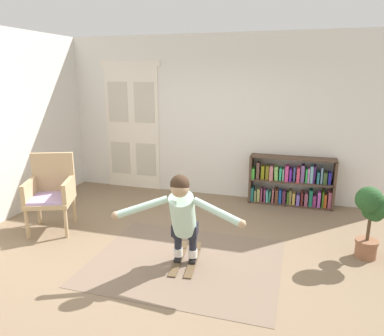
{
  "coord_description": "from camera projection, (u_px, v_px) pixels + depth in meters",
  "views": [
    {
      "loc": [
        1.34,
        -3.78,
        2.21
      ],
      "look_at": [
        0.07,
        0.46,
        1.05
      ],
      "focal_mm": 33.57,
      "sensor_mm": 36.0,
      "label": 1
    }
  ],
  "objects": [
    {
      "name": "rug",
      "position": [
        186.0,
        262.0,
        4.36
      ],
      "size": [
        2.26,
        1.82,
        0.01
      ],
      "primitive_type": "cube",
      "color": "#75604F",
      "rests_on": "ground"
    },
    {
      "name": "potted_plant",
      "position": [
        372.0,
        214.0,
        4.27
      ],
      "size": [
        0.43,
        0.45,
        0.94
      ],
      "color": "brown",
      "rests_on": "ground"
    },
    {
      "name": "double_door",
      "position": [
        132.0,
        126.0,
        6.97
      ],
      "size": [
        1.22,
        0.05,
        2.45
      ],
      "color": "silver",
      "rests_on": "ground"
    },
    {
      "name": "skis_pair",
      "position": [
        186.0,
        259.0,
        4.38
      ],
      "size": [
        0.37,
        0.81,
        0.07
      ],
      "color": "brown",
      "rests_on": "rug"
    },
    {
      "name": "bookshelf",
      "position": [
        291.0,
        184.0,
        6.2
      ],
      "size": [
        1.43,
        0.3,
        0.85
      ],
      "color": "#4D382A",
      "rests_on": "ground"
    },
    {
      "name": "ground_plane",
      "position": [
        176.0,
        259.0,
        4.43
      ],
      "size": [
        7.2,
        7.2,
        0.0
      ],
      "primitive_type": "plane",
      "color": "#7D664E"
    },
    {
      "name": "back_wall",
      "position": [
        223.0,
        118.0,
        6.48
      ],
      "size": [
        6.0,
        0.1,
        2.9
      ],
      "primitive_type": "cube",
      "color": "silver",
      "rests_on": "ground"
    },
    {
      "name": "wicker_chair",
      "position": [
        51.0,
        191.0,
        5.17
      ],
      "size": [
        0.78,
        0.78,
        1.1
      ],
      "color": "tan",
      "rests_on": "ground"
    },
    {
      "name": "person_skier",
      "position": [
        182.0,
        214.0,
        4.02
      ],
      "size": [
        1.43,
        0.72,
        1.11
      ],
      "color": "white",
      "rests_on": "skis_pair"
    }
  ]
}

